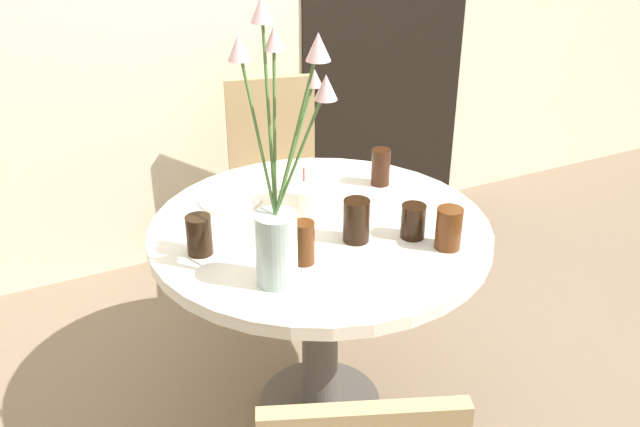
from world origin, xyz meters
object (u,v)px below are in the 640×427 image
Objects in this scene: side_plate at (230,200)px; drink_glass_3 at (199,235)px; chair_far_back at (276,174)px; drink_glass_0 at (413,221)px; drink_glass_5 at (449,228)px; flower_vase at (279,193)px; birthday_cake at (304,194)px; drink_glass_1 at (304,243)px; drink_glass_4 at (356,221)px; drink_glass_2 at (381,167)px.

drink_glass_3 is at bearing -124.43° from side_plate.
chair_far_back is 8.74× the size of drink_glass_0.
chair_far_back reaches higher than drink_glass_5.
flower_vase is 0.49m from drink_glass_0.
birthday_cake reaches higher than side_plate.
drink_glass_0 is 0.83× the size of drink_glass_5.
drink_glass_3 reaches higher than drink_glass_0.
drink_glass_4 is (0.19, 0.05, 0.00)m from drink_glass_1.
birthday_cake is at bearing 65.17° from drink_glass_1.
flower_vase is 6.35× the size of drink_glass_3.
side_plate is at bearing 86.14° from flower_vase.
drink_glass_0 is at bearing -105.39° from drink_glass_2.
drink_glass_3 is at bearing 163.16° from drink_glass_4.
drink_glass_4 is at bearing 161.08° from drink_glass_0.
flower_vase is at bearing -149.55° from drink_glass_1.
birthday_cake reaches higher than drink_glass_1.
drink_glass_2 is 1.10× the size of drink_glass_3.
birthday_cake is 1.54× the size of drink_glass_4.
drink_glass_4 is (-0.16, 0.06, 0.01)m from drink_glass_0.
drink_glass_0 is 0.63m from drink_glass_3.
birthday_cake is at bearing 122.43° from drink_glass_5.
chair_far_back is 1.18m from drink_glass_5.
chair_far_back is at bearing 68.26° from flower_vase.
birthday_cake is 1.94× the size of drink_glass_0.
flower_vase reaches higher than chair_far_back.
drink_glass_2 reaches higher than drink_glass_5.
drink_glass_0 is 0.82× the size of drink_glass_1.
drink_glass_4 is 1.04× the size of drink_glass_5.
flower_vase is at bearing -122.85° from birthday_cake.
flower_vase is at bearing -56.62° from drink_glass_3.
birthday_cake is (-0.20, -0.73, 0.27)m from chair_far_back.
drink_glass_1 is (-0.35, 0.01, 0.01)m from drink_glass_0.
drink_glass_4 is (-0.15, -1.00, 0.29)m from chair_far_back.
side_plate is (-0.20, 0.14, -0.04)m from birthday_cake.
drink_glass_0 is at bearing -18.92° from drink_glass_4.
side_plate is 1.77× the size of drink_glass_3.
drink_glass_2 reaches higher than drink_glass_0.
drink_glass_0 is 0.81× the size of drink_glass_2.
flower_vase is 0.57m from side_plate.
flower_vase reaches higher than drink_glass_2.
flower_vase is 0.34m from drink_glass_3.
flower_vase is 3.60× the size of side_plate.
drink_glass_1 is at bearing -94.72° from chair_far_back.
birthday_cake is 1.61× the size of drink_glass_5.
drink_glass_4 is at bearing -58.53° from side_plate.
chair_far_back is 1.09m from drink_glass_0.
drink_glass_1 reaches higher than drink_glass_3.
drink_glass_0 is (0.01, -1.05, 0.27)m from chair_far_back.
drink_glass_4 is at bearing -85.21° from chair_far_back.
drink_glass_4 is (-0.26, -0.31, 0.00)m from drink_glass_2.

